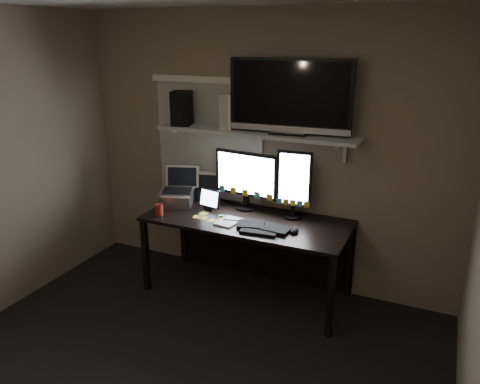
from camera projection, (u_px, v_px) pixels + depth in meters
The scene contains 18 objects.
back_wall at pixel (263, 152), 4.27m from camera, with size 3.60×3.60×0.00m, color #7B6C58.
window_blinds at pixel (209, 142), 4.46m from camera, with size 1.10×0.02×1.10m, color beige.
desk at pixel (252, 232), 4.28m from camera, with size 1.80×0.75×0.73m.
wall_shelf at pixel (256, 132), 4.05m from camera, with size 1.80×0.35×0.03m, color beige.
monitor_landscape at pixel (246, 180), 4.28m from camera, with size 0.63×0.07×0.55m, color black.
monitor_portrait at pixel (294, 184), 4.05m from camera, with size 0.31×0.06×0.61m, color black.
keyboard at pixel (264, 227), 3.90m from camera, with size 0.47×0.18×0.03m, color black.
mouse at pixel (294, 231), 3.82m from camera, with size 0.06×0.10×0.04m, color black.
notepad at pixel (229, 222), 4.04m from camera, with size 0.17×0.23×0.01m, color silver.
tablet at pixel (210, 199), 4.31m from camera, with size 0.23×0.09×0.20m, color black.
file_sorter at pixel (207, 187), 4.53m from camera, with size 0.22×0.10×0.28m, color black.
laptop at pixel (177, 188), 4.38m from camera, with size 0.31×0.26×0.35m, color silver.
cup at pixel (159, 210), 4.18m from camera, with size 0.07×0.07×0.10m, color maroon.
sticky_notes at pixel (209, 217), 4.16m from camera, with size 0.31×0.23×0.00m, color gold, non-canonical shape.
tv at pixel (290, 97), 3.82m from camera, with size 1.02×0.18×0.61m, color black.
game_console at pixel (230, 111), 4.12m from camera, with size 0.08×0.26×0.30m, color silver.
speaker at pixel (182, 108), 4.26m from camera, with size 0.17×0.20×0.31m, color black.
bottles at pixel (239, 123), 4.05m from camera, with size 0.20×0.04×0.12m, color #A50F0C, non-canonical shape.
Camera 1 is at (1.53, -2.08, 2.27)m, focal length 35.00 mm.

